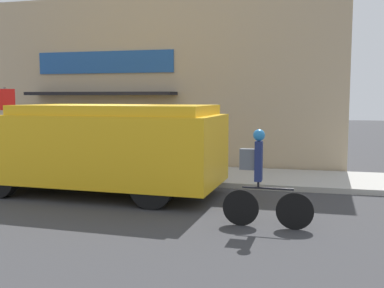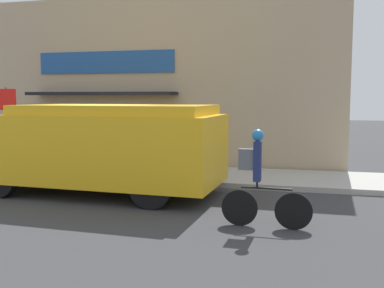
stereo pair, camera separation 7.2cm
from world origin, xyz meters
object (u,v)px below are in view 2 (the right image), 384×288
object	(u,v)px
school_bus	(104,147)
trash_bin	(134,156)
cyclist	(259,180)
stop_sign_post	(6,115)

from	to	relation	value
school_bus	trash_bin	bearing A→B (deg)	100.71
school_bus	cyclist	size ratio (longest dim) A/B	3.52
trash_bin	stop_sign_post	bearing A→B (deg)	-160.19
cyclist	school_bus	bearing A→B (deg)	155.74
trash_bin	cyclist	bearing A→B (deg)	-48.05
school_bus	stop_sign_post	world-z (taller)	stop_sign_post
school_bus	stop_sign_post	bearing A→B (deg)	158.77
school_bus	stop_sign_post	size ratio (longest dim) A/B	2.51
cyclist	trash_bin	distance (m)	6.28
cyclist	stop_sign_post	size ratio (longest dim) A/B	0.71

